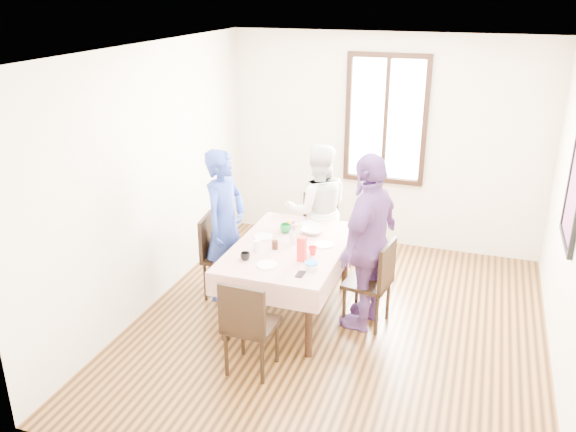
% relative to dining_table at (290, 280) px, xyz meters
% --- Properties ---
extents(ground, '(4.50, 4.50, 0.00)m').
position_rel_dining_table_xyz_m(ground, '(0.55, -0.11, -0.38)').
color(ground, black).
rests_on(ground, ground).
extents(back_wall, '(4.00, 0.00, 4.00)m').
position_rel_dining_table_xyz_m(back_wall, '(0.55, 2.14, 0.98)').
color(back_wall, beige).
rests_on(back_wall, ground).
extents(window_frame, '(1.02, 0.06, 1.62)m').
position_rel_dining_table_xyz_m(window_frame, '(0.55, 2.12, 1.27)').
color(window_frame, black).
rests_on(window_frame, back_wall).
extents(window_pane, '(0.90, 0.02, 1.50)m').
position_rel_dining_table_xyz_m(window_pane, '(0.55, 2.13, 1.27)').
color(window_pane, white).
rests_on(window_pane, back_wall).
extents(art_poster, '(0.04, 0.76, 0.96)m').
position_rel_dining_table_xyz_m(art_poster, '(2.53, 0.19, 1.18)').
color(art_poster, red).
rests_on(art_poster, right_wall).
extents(dining_table, '(0.96, 1.52, 0.75)m').
position_rel_dining_table_xyz_m(dining_table, '(0.00, 0.00, 0.00)').
color(dining_table, black).
rests_on(dining_table, ground).
extents(tablecloth, '(1.08, 1.64, 0.01)m').
position_rel_dining_table_xyz_m(tablecloth, '(0.00, 0.00, 0.38)').
color(tablecloth, '#610C05').
rests_on(tablecloth, dining_table).
extents(chair_left, '(0.47, 0.47, 0.91)m').
position_rel_dining_table_xyz_m(chair_left, '(-0.80, 0.14, 0.08)').
color(chair_left, black).
rests_on(chair_left, ground).
extents(chair_right, '(0.48, 0.48, 0.91)m').
position_rel_dining_table_xyz_m(chair_right, '(0.80, 0.05, 0.08)').
color(chair_right, black).
rests_on(chair_right, ground).
extents(chair_far, '(0.46, 0.46, 0.91)m').
position_rel_dining_table_xyz_m(chair_far, '(0.00, 1.04, 0.08)').
color(chair_far, black).
rests_on(chair_far, ground).
extents(chair_near, '(0.43, 0.43, 0.91)m').
position_rel_dining_table_xyz_m(chair_near, '(0.00, -1.04, 0.08)').
color(chair_near, black).
rests_on(chair_near, ground).
extents(person_left, '(0.49, 0.66, 1.65)m').
position_rel_dining_table_xyz_m(person_left, '(-0.78, 0.14, 0.45)').
color(person_left, navy).
rests_on(person_left, ground).
extents(person_far, '(0.94, 0.85, 1.57)m').
position_rel_dining_table_xyz_m(person_far, '(0.00, 1.02, 0.41)').
color(person_far, silver).
rests_on(person_far, ground).
extents(person_right, '(0.67, 1.12, 1.78)m').
position_rel_dining_table_xyz_m(person_right, '(0.78, 0.05, 0.52)').
color(person_right, '#633E7D').
rests_on(person_right, ground).
extents(mug_black, '(0.12, 0.12, 0.07)m').
position_rel_dining_table_xyz_m(mug_black, '(-0.30, -0.45, 0.42)').
color(mug_black, black).
rests_on(mug_black, tablecloth).
extents(mug_flag, '(0.12, 0.12, 0.08)m').
position_rel_dining_table_xyz_m(mug_flag, '(0.28, -0.13, 0.43)').
color(mug_flag, red).
rests_on(mug_flag, tablecloth).
extents(mug_green, '(0.12, 0.12, 0.09)m').
position_rel_dining_table_xyz_m(mug_green, '(-0.15, 0.31, 0.43)').
color(mug_green, '#0C7226').
rests_on(mug_green, tablecloth).
extents(serving_bowl, '(0.24, 0.24, 0.06)m').
position_rel_dining_table_xyz_m(serving_bowl, '(0.12, 0.38, 0.42)').
color(serving_bowl, white).
rests_on(serving_bowl, tablecloth).
extents(juice_carton, '(0.08, 0.08, 0.24)m').
position_rel_dining_table_xyz_m(juice_carton, '(0.22, -0.29, 0.51)').
color(juice_carton, red).
rests_on(juice_carton, tablecloth).
extents(butter_tub, '(0.12, 0.12, 0.06)m').
position_rel_dining_table_xyz_m(butter_tub, '(0.36, -0.44, 0.42)').
color(butter_tub, white).
rests_on(butter_tub, tablecloth).
extents(jam_jar, '(0.06, 0.06, 0.09)m').
position_rel_dining_table_xyz_m(jam_jar, '(-0.11, -0.12, 0.43)').
color(jam_jar, black).
rests_on(jam_jar, tablecloth).
extents(drinking_glass, '(0.08, 0.08, 0.11)m').
position_rel_dining_table_xyz_m(drinking_glass, '(-0.27, -0.22, 0.44)').
color(drinking_glass, silver).
rests_on(drinking_glass, tablecloth).
extents(smartphone, '(0.07, 0.14, 0.01)m').
position_rel_dining_table_xyz_m(smartphone, '(0.30, -0.58, 0.39)').
color(smartphone, black).
rests_on(smartphone, tablecloth).
extents(flower_vase, '(0.07, 0.07, 0.13)m').
position_rel_dining_table_xyz_m(flower_vase, '(0.01, 0.07, 0.45)').
color(flower_vase, silver).
rests_on(flower_vase, tablecloth).
extents(plate_left, '(0.20, 0.20, 0.01)m').
position_rel_dining_table_xyz_m(plate_left, '(-0.33, 0.12, 0.39)').
color(plate_left, white).
rests_on(plate_left, tablecloth).
extents(plate_right, '(0.20, 0.20, 0.01)m').
position_rel_dining_table_xyz_m(plate_right, '(0.32, 0.12, 0.39)').
color(plate_right, white).
rests_on(plate_right, tablecloth).
extents(plate_far, '(0.20, 0.20, 0.01)m').
position_rel_dining_table_xyz_m(plate_far, '(0.03, 0.59, 0.39)').
color(plate_far, white).
rests_on(plate_far, tablecloth).
extents(plate_near, '(0.20, 0.20, 0.01)m').
position_rel_dining_table_xyz_m(plate_near, '(-0.06, -0.50, 0.39)').
color(plate_near, white).
rests_on(plate_near, tablecloth).
extents(butter_lid, '(0.12, 0.12, 0.01)m').
position_rel_dining_table_xyz_m(butter_lid, '(0.36, -0.44, 0.45)').
color(butter_lid, blue).
rests_on(butter_lid, butter_tub).
extents(flower_bunch, '(0.09, 0.09, 0.10)m').
position_rel_dining_table_xyz_m(flower_bunch, '(0.01, 0.07, 0.57)').
color(flower_bunch, yellow).
rests_on(flower_bunch, flower_vase).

